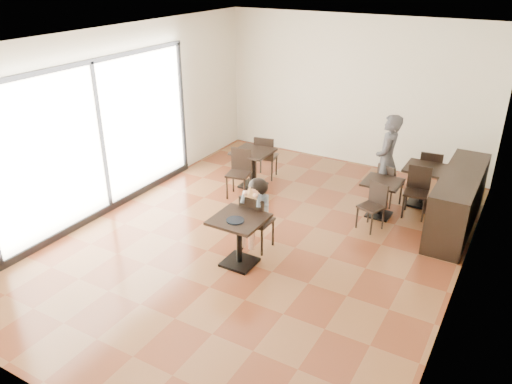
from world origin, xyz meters
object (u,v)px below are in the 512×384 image
Objects in this scene: cafe_table_left at (253,169)px; chair_back_b at (416,193)px; chair_left_a at (266,156)px; child at (258,214)px; cafe_table_mid at (381,199)px; chair_back_a at (430,172)px; chair_left_b at (239,174)px; cafe_table_back at (423,186)px; chair_mid_a at (390,184)px; child_table at (239,241)px; chair_mid_b at (371,207)px; child_chair at (258,221)px; adult_patron at (387,160)px.

chair_back_b reaches higher than cafe_table_left.
chair_left_a reaches higher than cafe_table_left.
child is 2.46m from cafe_table_mid.
chair_back_a is (3.15, 0.88, -0.01)m from chair_left_a.
cafe_table_left is 0.83× the size of chair_left_a.
chair_back_a is at bearing 84.43° from chair_back_b.
cafe_table_mid is at bearing 0.39° from chair_left_b.
cafe_table_left is at bearing -164.44° from cafe_table_back.
chair_mid_a is at bearing 90.00° from cafe_table_mid.
cafe_table_back is at bearing 61.12° from child_table.
chair_mid_b is (-0.54, -1.39, 0.03)m from cafe_table_back.
chair_left_b is at bearing -170.02° from chair_back_b.
child_chair is 0.79× the size of child.
child_chair is 1.23× the size of cafe_table_left.
chair_back_b is (0.54, -0.26, 0.05)m from chair_mid_a.
child_chair is 2.37m from cafe_table_left.
child_table reaches higher than cafe_table_mid.
child_table is 3.42m from chair_mid_a.
adult_patron is at bearing 101.44° from cafe_table_mid.
child_chair is 1.02× the size of chair_left_b.
child_table is 1.16× the size of cafe_table_mid.
adult_patron is 1.90× the size of chair_back_b.
cafe_table_left is 3.27m from cafe_table_back.
cafe_table_mid is 0.55m from chair_mid_a.
adult_patron is 0.86m from cafe_table_back.
child_table is 2.45m from chair_mid_b.
chair_mid_b reaches higher than cafe_table_mid.
child is 1.46× the size of chair_mid_a.
adult_patron is 0.81m from chair_back_b.
chair_back_b is (1.90, 2.33, -0.02)m from child_chair.
adult_patron is at bearing 47.02° from chair_back_a.
cafe_table_mid is 2.68m from chair_left_b.
adult_patron is (1.25, 2.58, 0.39)m from child_chair.
child is at bearing -123.62° from cafe_table_mid.
chair_left_b is at bearing 122.05° from child_table.
chair_left_b is (-1.26, 1.46, -0.01)m from child_chair.
chair_back_a reaches higher than chair_mid_a.
adult_patron reaches higher than chair_mid_a.
child reaches higher than cafe_table_back.
child_table is 3.45m from chair_back_b.
chair_mid_b is 0.88× the size of chair_left_a.
chair_mid_b reaches higher than cafe_table_left.
chair_back_b is at bearing 3.36° from chair_left_b.
chair_left_a reaches higher than chair_back_b.
cafe_table_left is at bearing -170.66° from chair_mid_b.
child is 2.02m from chair_mid_b.
chair_back_b is at bearing -129.09° from child_chair.
child is at bearing 103.99° from chair_left_a.
cafe_table_left is 3.46m from chair_back_a.
chair_back_b is at bearing 28.58° from cafe_table_mid.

